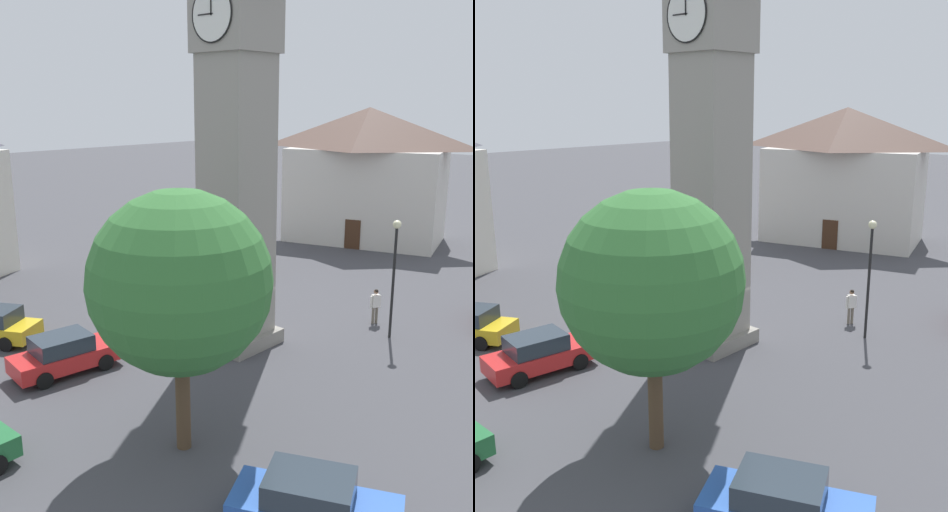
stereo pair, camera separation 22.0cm
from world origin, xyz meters
The scene contains 9 objects.
ground_plane centered at (0.00, 0.00, 0.00)m, with size 200.00×200.00×0.00m, color #424247.
clock_tower centered at (0.00, 0.00, 12.31)m, with size 3.56×3.56×21.03m.
car_red_corner centered at (-9.31, 7.49, 0.76)m, with size 4.46×3.25×1.53m.
car_white_side centered at (7.81, -8.71, 0.76)m, with size 4.11×4.11×1.53m.
car_green_alley centered at (2.92, 6.61, 0.76)m, with size 2.25×4.32×1.53m.
pedestrian centered at (-3.29, -6.07, 1.01)m, with size 0.37×0.50×1.69m.
tree centered at (-4.25, 7.06, 5.22)m, with size 5.31×5.31×7.89m.
building_corner_back centered at (6.23, -21.16, 4.98)m, with size 12.86×9.72×9.76m.
lamp_post centered at (-4.66, -4.99, 3.52)m, with size 0.36×0.36×5.30m.
Camera 2 is at (-16.38, 17.72, 10.16)m, focal length 41.79 mm.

